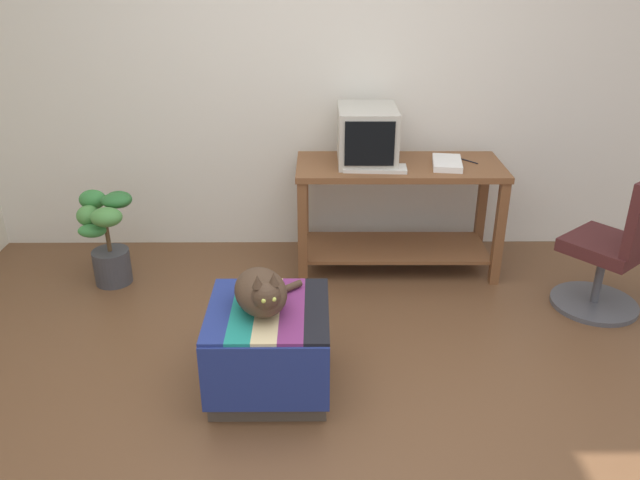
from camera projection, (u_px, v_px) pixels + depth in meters
name	position (u px, v px, depth m)	size (l,w,h in m)	color
ground_plane	(322.00, 422.00, 2.96)	(14.00, 14.00, 0.00)	brown
back_wall	(319.00, 66.00, 4.28)	(8.00, 0.10, 2.60)	silver
desk	(398.00, 199.00, 4.20)	(1.35, 0.58, 0.75)	brown
tv_monitor	(367.00, 136.00, 4.08)	(0.38, 0.48, 0.36)	#BCB7A8
keyboard	(375.00, 168.00, 3.98)	(0.40, 0.15, 0.02)	beige
book	(447.00, 163.00, 4.06)	(0.18, 0.30, 0.04)	white
ottoman_with_blanket	(269.00, 348.00, 3.12)	(0.59, 0.61, 0.45)	#4C4238
cat	(262.00, 292.00, 2.96)	(0.36, 0.44, 0.26)	#473323
potted_plant	(107.00, 235.00, 4.06)	(0.37, 0.38, 0.63)	#3D3D42
office_chair	(614.00, 253.00, 3.73)	(0.59, 0.59, 0.89)	#4C4C51
pen	(469.00, 161.00, 4.14)	(0.01, 0.01, 0.14)	black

